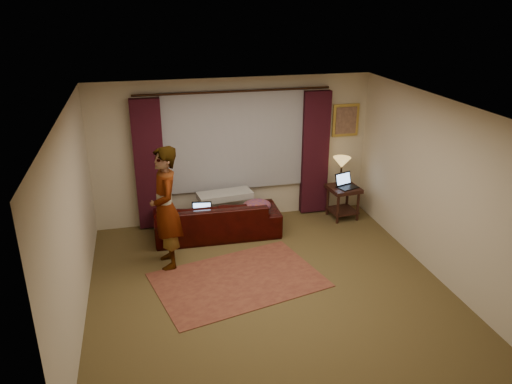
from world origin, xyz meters
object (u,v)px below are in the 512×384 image
tiffany_lamp (341,171)px  person (166,208)px  laptop_sofa (202,212)px  laptop_table (348,181)px  end_table (343,202)px  sofa (217,212)px

tiffany_lamp → person: 3.49m
laptop_sofa → tiffany_lamp: tiffany_lamp is taller
laptop_table → end_table: bearing=112.3°
laptop_sofa → laptop_table: size_ratio=0.94×
sofa → laptop_sofa: size_ratio=5.93×
person → laptop_table: bearing=100.9°
end_table → laptop_sofa: bearing=-171.9°
person → sofa: bearing=128.1°
laptop_sofa → end_table: bearing=17.6°
laptop_sofa → person: size_ratio=0.19×
sofa → end_table: (2.39, 0.18, -0.12)m
end_table → laptop_table: 0.44m
laptop_table → person: 3.47m
laptop_sofa → laptop_table: (2.73, 0.33, 0.19)m
tiffany_lamp → laptop_table: 0.26m
end_table → person: bearing=-162.8°
laptop_sofa → person: (-0.61, -0.64, 0.40)m
end_table → person: size_ratio=0.32×
sofa → person: person is taller
tiffany_lamp → laptop_table: size_ratio=1.35×
sofa → person: bearing=44.6°
tiffany_lamp → laptop_sofa: bearing=-168.6°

